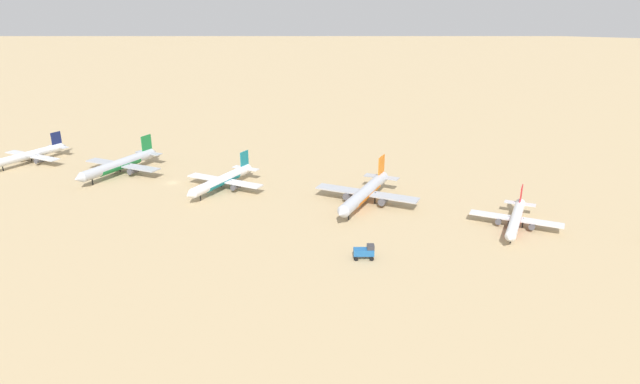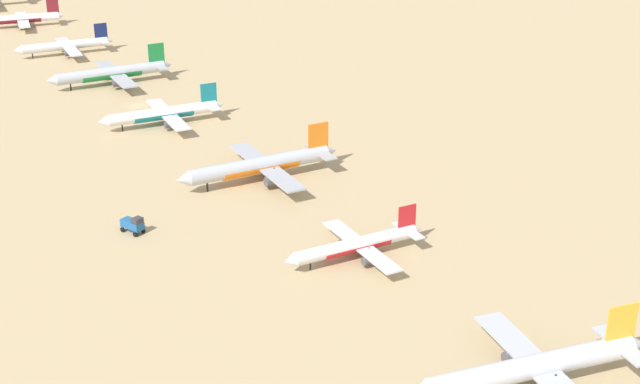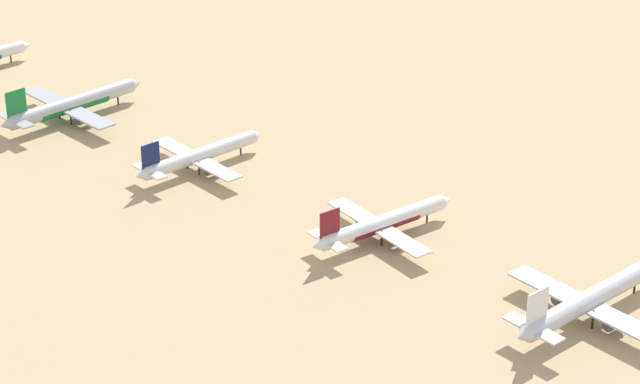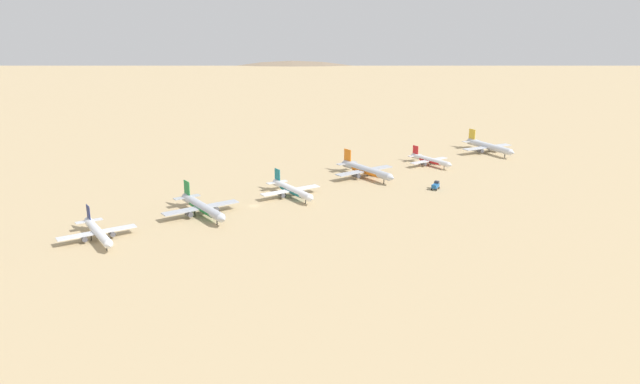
{
  "view_description": "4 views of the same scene",
  "coord_description": "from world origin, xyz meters",
  "px_view_note": "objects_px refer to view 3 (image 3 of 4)",
  "views": [
    {
      "loc": [
        137.16,
        130.57,
        61.79
      ],
      "look_at": [
        -6.98,
        56.41,
        3.56
      ],
      "focal_mm": 29.87,
      "sensor_mm": 36.0,
      "label": 1
    },
    {
      "loc": [
        64.13,
        261.34,
        86.38
      ],
      "look_at": [
        -16.71,
        92.74,
        4.92
      ],
      "focal_mm": 51.57,
      "sensor_mm": 36.0,
      "label": 2
    },
    {
      "loc": [
        -147.57,
        -282.53,
        125.2
      ],
      "look_at": [
        12.72,
        -102.28,
        5.24
      ],
      "focal_mm": 72.77,
      "sensor_mm": 36.0,
      "label": 3
    },
    {
      "loc": [
        231.13,
        -115.06,
        80.72
      ],
      "look_at": [
        7.06,
        29.98,
        3.35
      ],
      "focal_mm": 34.54,
      "sensor_mm": 36.0,
      "label": 4
    }
  ],
  "objects_px": {
    "parked_jet_2": "(199,156)",
    "parked_jet_0": "(590,300)",
    "parked_jet_3": "(71,104)",
    "parked_jet_1": "(382,223)"
  },
  "relations": [
    {
      "from": "parked_jet_1",
      "to": "parked_jet_2",
      "type": "xyz_separation_m",
      "value": [
        -8.02,
        50.66,
        -0.0
      ]
    },
    {
      "from": "parked_jet_0",
      "to": "parked_jet_3",
      "type": "relative_size",
      "value": 1.0
    },
    {
      "from": "parked_jet_0",
      "to": "parked_jet_1",
      "type": "xyz_separation_m",
      "value": [
        -6.6,
        46.81,
        -0.55
      ]
    },
    {
      "from": "parked_jet_3",
      "to": "parked_jet_1",
      "type": "bearing_deg",
      "value": -81.55
    },
    {
      "from": "parked_jet_0",
      "to": "parked_jet_3",
      "type": "height_order",
      "value": "parked_jet_0"
    },
    {
      "from": "parked_jet_0",
      "to": "parked_jet_2",
      "type": "bearing_deg",
      "value": 98.53
    },
    {
      "from": "parked_jet_2",
      "to": "parked_jet_1",
      "type": "bearing_deg",
      "value": -81.0
    },
    {
      "from": "parked_jet_0",
      "to": "parked_jet_3",
      "type": "bearing_deg",
      "value": 98.31
    },
    {
      "from": "parked_jet_2",
      "to": "parked_jet_0",
      "type": "bearing_deg",
      "value": -81.47
    },
    {
      "from": "parked_jet_2",
      "to": "parked_jet_3",
      "type": "height_order",
      "value": "parked_jet_3"
    }
  ]
}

